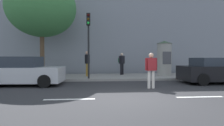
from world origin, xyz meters
TOP-DOWN VIEW (x-y plane):
  - ground_plane at (0.00, 0.00)m, footprint 80.00×80.00m
  - sidewalk_curb at (0.00, 7.00)m, footprint 36.00×4.00m
  - lane_markings at (-0.00, 0.00)m, footprint 25.80×0.16m
  - building_backdrop at (0.00, 12.00)m, footprint 36.00×5.00m
  - traffic_light at (-1.93, 5.24)m, footprint 0.24×0.45m
  - poster_column at (3.63, 7.06)m, footprint 1.15×1.15m
  - street_tree at (-5.18, 6.75)m, footprint 4.69×4.69m
  - pedestrian_tallest at (1.17, 2.12)m, footprint 0.61×0.30m
  - pedestrian_with_backpack at (0.52, 7.88)m, footprint 0.53×0.53m
  - pedestrian_with_bag at (-2.08, 6.75)m, footprint 0.38×0.63m
  - parked_car_red at (-5.59, 3.70)m, footprint 4.58×2.11m
  - parked_car_dark at (5.67, 3.63)m, footprint 4.54×2.02m

SIDE VIEW (x-z plane):
  - ground_plane at x=0.00m, z-range 0.00..0.00m
  - lane_markings at x=0.00m, z-range 0.00..0.01m
  - sidewalk_curb at x=0.00m, z-range 0.00..0.15m
  - parked_car_dark at x=5.67m, z-range -0.02..1.45m
  - parked_car_red at x=-5.59m, z-range -0.03..1.50m
  - pedestrian_tallest at x=1.17m, z-range 0.15..1.85m
  - pedestrian_with_backpack at x=0.52m, z-range 0.32..2.01m
  - pedestrian_with_bag at x=-2.08m, z-range 0.32..2.11m
  - poster_column at x=3.63m, z-range 0.17..2.74m
  - traffic_light at x=-1.93m, z-range 0.87..4.95m
  - building_backdrop at x=0.00m, z-range 0.00..9.08m
  - street_tree at x=-5.18m, z-range 1.52..8.25m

